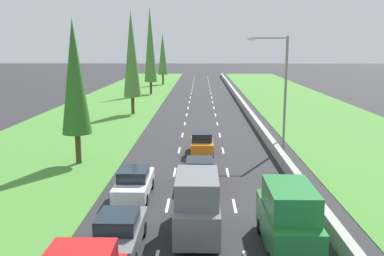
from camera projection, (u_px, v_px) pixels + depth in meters
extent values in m
plane|color=#28282B|center=(201.00, 105.00, 60.56)|extent=(300.00, 300.00, 0.00)
cube|color=#478433|center=(113.00, 105.00, 60.81)|extent=(14.00, 140.00, 0.04)
cube|color=#478433|center=(302.00, 105.00, 60.26)|extent=(14.00, 140.00, 0.04)
cube|color=#9E9B93|center=(241.00, 102.00, 60.36)|extent=(0.44, 120.00, 0.85)
cube|color=white|center=(168.00, 205.00, 22.30)|extent=(0.14, 2.00, 0.01)
cube|color=white|center=(175.00, 172.00, 28.19)|extent=(0.14, 2.00, 0.01)
cube|color=white|center=(179.00, 150.00, 34.08)|extent=(0.14, 2.00, 0.01)
cube|color=white|center=(182.00, 135.00, 39.97)|extent=(0.14, 2.00, 0.01)
cube|color=white|center=(185.00, 124.00, 45.87)|extent=(0.14, 2.00, 0.01)
cube|color=white|center=(187.00, 115.00, 51.76)|extent=(0.14, 2.00, 0.01)
cube|color=white|center=(188.00, 108.00, 57.65)|extent=(0.14, 2.00, 0.01)
cube|color=white|center=(189.00, 102.00, 63.54)|extent=(0.14, 2.00, 0.01)
cube|color=white|center=(190.00, 97.00, 69.43)|extent=(0.14, 2.00, 0.01)
cube|color=white|center=(191.00, 93.00, 75.32)|extent=(0.14, 2.00, 0.01)
cube|color=white|center=(192.00, 90.00, 81.21)|extent=(0.14, 2.00, 0.01)
cube|color=white|center=(193.00, 87.00, 87.10)|extent=(0.14, 2.00, 0.01)
cube|color=white|center=(193.00, 84.00, 92.99)|extent=(0.14, 2.00, 0.01)
cube|color=white|center=(194.00, 82.00, 98.88)|extent=(0.14, 2.00, 0.01)
cube|color=white|center=(194.00, 80.00, 104.78)|extent=(0.14, 2.00, 0.01)
cube|color=white|center=(194.00, 78.00, 110.67)|extent=(0.14, 2.00, 0.01)
cube|color=white|center=(195.00, 77.00, 116.56)|extent=(0.14, 2.00, 0.01)
cube|color=white|center=(235.00, 206.00, 22.23)|extent=(0.14, 2.00, 0.01)
cube|color=white|center=(228.00, 172.00, 28.12)|extent=(0.14, 2.00, 0.01)
cube|color=white|center=(223.00, 151.00, 34.01)|extent=(0.14, 2.00, 0.01)
cube|color=white|center=(220.00, 135.00, 39.90)|extent=(0.14, 2.00, 0.01)
cube|color=white|center=(217.00, 124.00, 45.79)|extent=(0.14, 2.00, 0.01)
cube|color=white|center=(215.00, 115.00, 51.68)|extent=(0.14, 2.00, 0.01)
cube|color=white|center=(214.00, 108.00, 57.58)|extent=(0.14, 2.00, 0.01)
cube|color=white|center=(213.00, 102.00, 63.47)|extent=(0.14, 2.00, 0.01)
cube|color=white|center=(212.00, 97.00, 69.36)|extent=(0.14, 2.00, 0.01)
cube|color=white|center=(211.00, 93.00, 75.25)|extent=(0.14, 2.00, 0.01)
cube|color=white|center=(210.00, 90.00, 81.14)|extent=(0.14, 2.00, 0.01)
cube|color=white|center=(210.00, 87.00, 87.03)|extent=(0.14, 2.00, 0.01)
cube|color=white|center=(209.00, 85.00, 92.92)|extent=(0.14, 2.00, 0.01)
cube|color=white|center=(209.00, 82.00, 98.81)|extent=(0.14, 2.00, 0.01)
cube|color=white|center=(208.00, 80.00, 104.70)|extent=(0.14, 2.00, 0.01)
cube|color=white|center=(208.00, 78.00, 110.60)|extent=(0.14, 2.00, 0.01)
cube|color=white|center=(207.00, 77.00, 116.49)|extent=(0.14, 2.00, 0.01)
cube|color=slate|center=(119.00, 235.00, 17.24)|extent=(1.76, 4.50, 0.72)
cube|color=#19232D|center=(118.00, 221.00, 16.97)|extent=(1.56, 1.90, 0.60)
cylinder|color=black|center=(107.00, 229.00, 18.70)|extent=(0.22, 0.64, 0.64)
cylinder|color=black|center=(143.00, 229.00, 18.66)|extent=(0.22, 0.64, 0.64)
cube|color=white|center=(134.00, 185.00, 23.48)|extent=(1.76, 4.50, 0.72)
cube|color=#19232D|center=(133.00, 174.00, 23.20)|extent=(1.56, 1.90, 0.60)
cylinder|color=black|center=(124.00, 183.00, 24.93)|extent=(0.22, 0.64, 0.64)
cylinder|color=black|center=(152.00, 183.00, 24.90)|extent=(0.22, 0.64, 0.64)
cylinder|color=black|center=(115.00, 200.00, 22.19)|extent=(0.22, 0.64, 0.64)
cylinder|color=black|center=(145.00, 200.00, 22.16)|extent=(0.22, 0.64, 0.64)
cube|color=slate|center=(197.00, 212.00, 18.75)|extent=(1.90, 4.90, 1.40)
cube|color=slate|center=(197.00, 187.00, 18.22)|extent=(1.80, 3.10, 1.10)
cylinder|color=black|center=(179.00, 213.00, 20.39)|extent=(0.22, 0.64, 0.64)
cylinder|color=black|center=(216.00, 214.00, 20.36)|extent=(0.22, 0.64, 0.64)
cylinder|color=black|center=(176.00, 242.00, 17.41)|extent=(0.22, 0.64, 0.64)
cylinder|color=black|center=(218.00, 242.00, 17.38)|extent=(0.22, 0.64, 0.64)
cube|color=#237A33|center=(287.00, 226.00, 17.29)|extent=(1.90, 4.90, 1.40)
cube|color=#237A33|center=(290.00, 199.00, 16.76)|extent=(1.80, 3.10, 1.10)
cylinder|color=black|center=(260.00, 226.00, 18.93)|extent=(0.22, 0.64, 0.64)
cylinder|color=black|center=(299.00, 227.00, 18.89)|extent=(0.22, 0.64, 0.64)
cube|color=maroon|center=(200.00, 174.00, 25.44)|extent=(1.76, 4.50, 0.72)
cube|color=#19232D|center=(200.00, 164.00, 25.17)|extent=(1.56, 1.90, 0.60)
cylinder|color=black|center=(187.00, 173.00, 26.89)|extent=(0.22, 0.64, 0.64)
cylinder|color=black|center=(212.00, 173.00, 26.86)|extent=(0.22, 0.64, 0.64)
cylinder|color=black|center=(186.00, 187.00, 24.15)|extent=(0.22, 0.64, 0.64)
cylinder|color=black|center=(214.00, 188.00, 24.12)|extent=(0.22, 0.64, 0.64)
cube|color=orange|center=(202.00, 145.00, 32.95)|extent=(1.68, 3.90, 0.76)
cube|color=#19232D|center=(202.00, 137.00, 32.52)|extent=(1.52, 1.60, 0.64)
cylinder|color=black|center=(192.00, 146.00, 34.23)|extent=(0.22, 0.64, 0.64)
cylinder|color=black|center=(211.00, 146.00, 34.19)|extent=(0.22, 0.64, 0.64)
cylinder|color=black|center=(192.00, 153.00, 31.85)|extent=(0.22, 0.64, 0.64)
cylinder|color=black|center=(212.00, 153.00, 31.82)|extent=(0.22, 0.64, 0.64)
cylinder|color=#4C3823|center=(78.00, 149.00, 30.06)|extent=(0.39, 0.39, 2.20)
cone|color=#2D6623|center=(75.00, 77.00, 29.10)|extent=(2.05, 2.05, 7.88)
cylinder|color=#4C3823|center=(133.00, 105.00, 52.02)|extent=(0.40, 0.40, 2.20)
cone|color=#4C7F38|center=(131.00, 54.00, 50.84)|extent=(2.11, 2.11, 10.22)
cylinder|color=#4C3823|center=(151.00, 88.00, 73.83)|extent=(0.41, 0.41, 2.20)
cone|color=#4C7F38|center=(150.00, 45.00, 72.44)|extent=(2.17, 2.17, 12.52)
cylinder|color=#4C3823|center=(163.00, 80.00, 92.47)|extent=(0.40, 0.40, 2.20)
cone|color=#4C7F38|center=(163.00, 54.00, 91.44)|extent=(2.07, 2.07, 8.78)
cylinder|color=gray|center=(285.00, 94.00, 33.77)|extent=(0.20, 0.20, 9.00)
cylinder|color=gray|center=(270.00, 38.00, 32.98)|extent=(2.80, 0.12, 0.12)
cube|color=silver|center=(251.00, 39.00, 33.03)|extent=(0.60, 0.28, 0.20)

